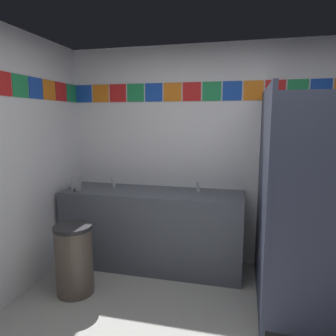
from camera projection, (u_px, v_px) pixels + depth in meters
wall_back at (220, 156)px, 3.59m from camera, size 3.60×0.09×2.52m
vanity_counter at (152, 228)px, 3.57m from camera, size 2.04×0.60×0.89m
faucet_left at (113, 183)px, 3.69m from camera, size 0.04×0.10×0.14m
faucet_right at (198, 187)px, 3.46m from camera, size 0.04×0.10×0.14m
soap_dispenser at (76, 184)px, 3.51m from camera, size 0.09×0.09×0.16m
stall_divider at (287, 205)px, 2.59m from camera, size 0.92×1.30×1.97m
toilet at (317, 264)px, 2.99m from camera, size 0.39×0.49×0.74m
trash_bin at (74, 259)px, 3.01m from camera, size 0.37×0.37×0.69m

